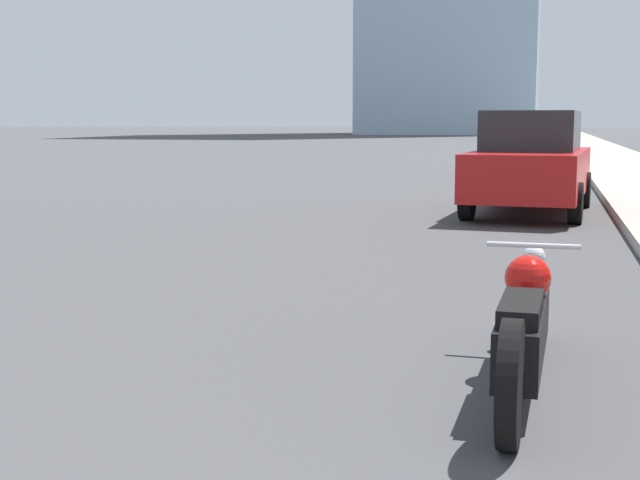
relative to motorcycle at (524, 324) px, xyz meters
name	(u,v)px	position (x,y,z in m)	size (l,w,h in m)	color
sidewalk	(607,155)	(2.61, 35.28, -0.30)	(2.89, 240.00, 0.15)	#9E998E
motorcycle	(524,324)	(0.00, 0.00, 0.00)	(0.62, 2.67, 0.74)	black
parked_car_red	(531,163)	(-0.16, 10.13, 0.48)	(2.12, 4.59, 1.72)	red
parked_car_silver	(538,147)	(-0.15, 20.79, 0.44)	(1.98, 4.28, 1.61)	#BCBCC1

